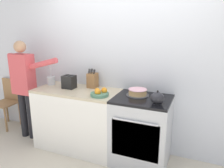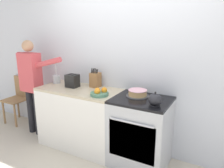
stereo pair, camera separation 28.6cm
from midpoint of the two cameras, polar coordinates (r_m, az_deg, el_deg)
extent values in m
plane|color=beige|center=(3.05, 2.04, -21.09)|extent=(16.00, 16.00, 0.00)
cube|color=silver|center=(3.09, 7.56, 5.59)|extent=(8.00, 0.04, 2.60)
cube|color=white|center=(3.36, -5.83, -8.99)|extent=(1.22, 0.61, 0.87)
cube|color=#BCAD8E|center=(3.20, -6.05, -1.56)|extent=(1.22, 0.61, 0.03)
cube|color=#B7BABF|center=(2.97, 10.25, -12.53)|extent=(0.72, 0.61, 0.88)
cube|color=black|center=(2.71, 8.17, -14.77)|extent=(0.59, 0.01, 0.48)
cylinder|color=#B7BABF|center=(2.57, 8.17, -10.05)|extent=(0.54, 0.02, 0.02)
cube|color=black|center=(2.79, 10.68, -4.22)|extent=(0.72, 0.61, 0.03)
cylinder|color=#4C4C51|center=(2.88, 9.52, -3.10)|extent=(0.30, 0.30, 0.01)
cylinder|color=tan|center=(2.88, 9.54, -2.68)|extent=(0.24, 0.24, 0.03)
cylinder|color=tan|center=(2.87, 9.57, -2.03)|extent=(0.23, 0.23, 0.03)
cylinder|color=#EFB2C1|center=(2.86, 9.59, -1.63)|extent=(0.24, 0.24, 0.01)
cylinder|color=#232328|center=(2.61, 14.23, -5.36)|extent=(0.11, 0.11, 0.01)
ellipsoid|color=#232328|center=(2.58, 14.32, -4.00)|extent=(0.16, 0.16, 0.14)
cone|color=#232328|center=(2.56, 16.04, -3.72)|extent=(0.08, 0.04, 0.07)
sphere|color=black|center=(2.56, 14.44, -2.27)|extent=(0.02, 0.02, 0.02)
cube|color=olive|center=(3.25, -1.86, 1.05)|extent=(0.13, 0.14, 0.21)
cylinder|color=black|center=(3.21, -2.82, 3.48)|extent=(0.01, 0.04, 0.08)
cylinder|color=black|center=(3.19, -2.22, 3.42)|extent=(0.01, 0.04, 0.08)
cylinder|color=black|center=(3.17, -1.59, 3.25)|extent=(0.01, 0.03, 0.06)
cylinder|color=black|center=(3.24, -2.50, 3.47)|extent=(0.01, 0.03, 0.06)
cylinder|color=black|center=(3.22, -1.91, 3.46)|extent=(0.01, 0.03, 0.07)
cylinder|color=black|center=(3.20, -1.29, 3.32)|extent=(0.01, 0.03, 0.06)
cylinder|color=#B7BABF|center=(3.56, -12.12, 1.19)|extent=(0.12, 0.12, 0.12)
cylinder|color=#B7BABF|center=(3.51, -12.20, 2.93)|extent=(0.03, 0.03, 0.27)
cylinder|color=#B7BABF|center=(3.57, -12.25, 2.72)|extent=(0.04, 0.04, 0.22)
cylinder|color=#4C7F66|center=(2.87, -0.46, -2.67)|extent=(0.24, 0.24, 0.04)
sphere|color=orange|center=(2.83, -0.99, -1.99)|extent=(0.08, 0.08, 0.08)
sphere|color=orange|center=(2.89, 0.79, -1.69)|extent=(0.08, 0.08, 0.08)
sphere|color=orange|center=(2.90, -1.03, -1.68)|extent=(0.07, 0.07, 0.07)
cube|color=black|center=(3.28, -7.88, 0.80)|extent=(0.18, 0.15, 0.19)
cube|color=black|center=(3.27, -8.43, 2.51)|extent=(0.02, 0.11, 0.00)
cube|color=black|center=(3.23, -7.44, 2.39)|extent=(0.02, 0.11, 0.00)
cube|color=black|center=(3.32, -9.23, 1.62)|extent=(0.02, 0.02, 0.01)
cylinder|color=black|center=(3.97, -18.53, -6.78)|extent=(0.11, 0.11, 0.76)
cylinder|color=black|center=(3.86, -16.89, -7.27)|extent=(0.11, 0.11, 0.76)
cube|color=#D14C51|center=(3.72, -18.56, 2.90)|extent=(0.34, 0.20, 0.62)
cylinder|color=#D14C51|center=(3.87, -20.75, 3.85)|extent=(0.08, 0.08, 0.53)
cylinder|color=#D14C51|center=(3.41, -14.25, 5.39)|extent=(0.53, 0.08, 0.21)
sphere|color=tan|center=(3.66, -19.11, 9.38)|extent=(0.18, 0.18, 0.18)
cylinder|color=#997047|center=(4.54, -24.83, -6.78)|extent=(0.04, 0.04, 0.44)
cylinder|color=#997047|center=(4.30, -22.24, -7.69)|extent=(0.04, 0.04, 0.44)
cylinder|color=#997047|center=(4.72, -21.74, -5.63)|extent=(0.04, 0.04, 0.44)
cylinder|color=#997047|center=(4.49, -19.09, -6.43)|extent=(0.04, 0.04, 0.44)
cube|color=#997047|center=(4.43, -22.26, -3.83)|extent=(0.40, 0.40, 0.02)
cube|color=#997047|center=(4.49, -20.72, -0.65)|extent=(0.40, 0.03, 0.40)
camera|label=1|loc=(0.14, -87.14, 0.76)|focal=35.00mm
camera|label=2|loc=(0.14, 92.86, -0.76)|focal=35.00mm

